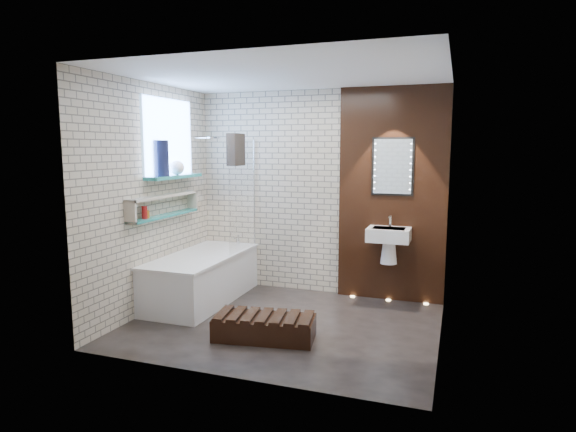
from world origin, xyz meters
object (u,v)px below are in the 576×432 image
at_px(bathtub, 202,277).
at_px(washbasin, 389,240).
at_px(bath_screen, 242,195).
at_px(led_mirror, 393,167).
at_px(walnut_step, 264,328).

relative_size(bathtub, washbasin, 3.00).
bearing_deg(bath_screen, bathtub, -128.90).
distance_m(bathtub, led_mirror, 2.68).
bearing_deg(bathtub, bath_screen, 51.10).
distance_m(led_mirror, walnut_step, 2.48).
relative_size(washbasin, walnut_step, 0.59).
height_order(led_mirror, walnut_step, led_mirror).
bearing_deg(led_mirror, bath_screen, -169.34).
relative_size(led_mirror, walnut_step, 0.71).
relative_size(bath_screen, washbasin, 2.41).
relative_size(bathtub, bath_screen, 1.24).
relative_size(washbasin, led_mirror, 0.83).
distance_m(bath_screen, washbasin, 1.89).
bearing_deg(walnut_step, bathtub, 143.08).
xyz_separation_m(bathtub, walnut_step, (1.18, -0.89, -0.18)).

